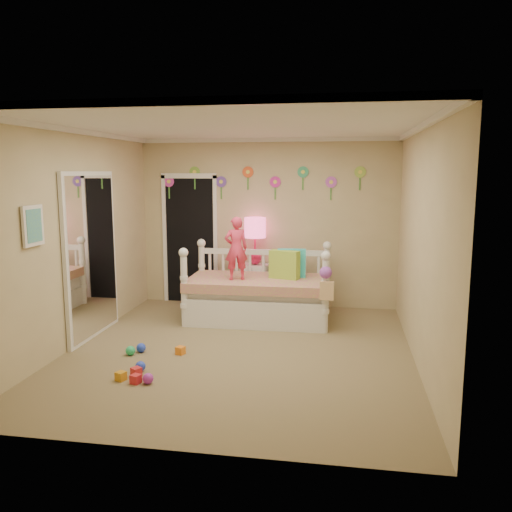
% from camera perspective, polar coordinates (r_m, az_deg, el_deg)
% --- Properties ---
extents(floor, '(4.00, 4.50, 0.01)m').
position_cam_1_polar(floor, '(6.26, -1.85, -10.39)').
color(floor, '#7F684C').
rests_on(floor, ground).
extents(ceiling, '(4.00, 4.50, 0.01)m').
position_cam_1_polar(ceiling, '(5.92, -1.98, 14.06)').
color(ceiling, white).
rests_on(ceiling, floor).
extents(back_wall, '(4.00, 0.01, 2.60)m').
position_cam_1_polar(back_wall, '(8.15, 1.23, 3.59)').
color(back_wall, tan).
rests_on(back_wall, floor).
extents(left_wall, '(0.01, 4.50, 2.60)m').
position_cam_1_polar(left_wall, '(6.64, -19.09, 1.79)').
color(left_wall, tan).
rests_on(left_wall, floor).
extents(right_wall, '(0.01, 4.50, 2.60)m').
position_cam_1_polar(right_wall, '(5.89, 17.53, 0.99)').
color(right_wall, tan).
rests_on(right_wall, floor).
extents(crown_molding, '(4.00, 4.50, 0.06)m').
position_cam_1_polar(crown_molding, '(5.91, -1.98, 13.77)').
color(crown_molding, white).
rests_on(crown_molding, ceiling).
extents(daybed, '(2.03, 1.11, 1.09)m').
position_cam_1_polar(daybed, '(7.41, 0.27, -2.89)').
color(daybed, white).
rests_on(daybed, floor).
extents(pillow_turquoise, '(0.41, 0.17, 0.40)m').
position_cam_1_polar(pillow_turquoise, '(7.46, 3.91, -0.77)').
color(pillow_turquoise, '#24B7AD').
rests_on(pillow_turquoise, daybed).
extents(pillow_lime, '(0.45, 0.27, 0.40)m').
position_cam_1_polar(pillow_lime, '(7.35, 3.12, -0.94)').
color(pillow_lime, '#9DCA3D').
rests_on(pillow_lime, daybed).
extents(child, '(0.37, 0.31, 0.88)m').
position_cam_1_polar(child, '(7.22, -2.18, 0.84)').
color(child, '#F5375C').
rests_on(child, daybed).
extents(nightstand, '(0.44, 0.35, 0.68)m').
position_cam_1_polar(nightstand, '(8.15, -0.11, -3.26)').
color(nightstand, white).
rests_on(nightstand, floor).
extents(table_lamp, '(0.33, 0.33, 0.73)m').
position_cam_1_polar(table_lamp, '(8.02, -0.11, 2.48)').
color(table_lamp, '#F02059').
rests_on(table_lamp, nightstand).
extents(closet_doorway, '(0.90, 0.04, 2.07)m').
position_cam_1_polar(closet_doorway, '(8.44, -7.22, 1.90)').
color(closet_doorway, black).
rests_on(closet_doorway, back_wall).
extents(flower_decals, '(3.40, 0.02, 0.50)m').
position_cam_1_polar(flower_decals, '(8.12, 0.60, 8.09)').
color(flower_decals, '#B2668C').
rests_on(flower_decals, back_wall).
extents(mirror_closet, '(0.07, 1.30, 2.10)m').
position_cam_1_polar(mirror_closet, '(6.92, -17.51, 0.06)').
color(mirror_closet, white).
rests_on(mirror_closet, left_wall).
extents(wall_picture, '(0.05, 0.34, 0.42)m').
position_cam_1_polar(wall_picture, '(5.83, -23.17, 3.06)').
color(wall_picture, white).
rests_on(wall_picture, left_wall).
extents(hanging_bag, '(0.20, 0.16, 0.36)m').
position_cam_1_polar(hanging_bag, '(6.79, 7.58, -3.07)').
color(hanging_bag, beige).
rests_on(hanging_bag, daybed).
extents(toy_scatter, '(0.91, 1.36, 0.11)m').
position_cam_1_polar(toy_scatter, '(5.97, -12.85, -11.05)').
color(toy_scatter, '#996666').
rests_on(toy_scatter, floor).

